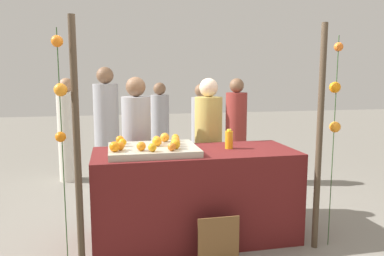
# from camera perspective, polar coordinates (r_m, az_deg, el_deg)

# --- Properties ---
(ground_plane) EXTENTS (24.00, 24.00, 0.00)m
(ground_plane) POSITION_cam_1_polar(r_m,az_deg,el_deg) (3.88, 0.49, -16.34)
(ground_plane) COLOR gray
(stall_counter) EXTENTS (1.94, 0.79, 0.88)m
(stall_counter) POSITION_cam_1_polar(r_m,az_deg,el_deg) (3.72, 0.49, -10.15)
(stall_counter) COLOR #5B1919
(stall_counter) RESTS_ON ground_plane
(orange_tray) EXTENTS (0.82, 0.64, 0.06)m
(orange_tray) POSITION_cam_1_polar(r_m,az_deg,el_deg) (3.52, -5.97, -3.31)
(orange_tray) COLOR #B2AD99
(orange_tray) RESTS_ON stall_counter
(orange_0) EXTENTS (0.08, 0.08, 0.08)m
(orange_0) POSITION_cam_1_polar(r_m,az_deg,el_deg) (3.69, -10.93, -1.77)
(orange_0) COLOR orange
(orange_0) RESTS_ON orange_tray
(orange_1) EXTENTS (0.08, 0.08, 0.08)m
(orange_1) POSITION_cam_1_polar(r_m,az_deg,el_deg) (3.38, -10.93, -2.67)
(orange_1) COLOR orange
(orange_1) RESTS_ON orange_tray
(orange_2) EXTENTS (0.09, 0.09, 0.09)m
(orange_2) POSITION_cam_1_polar(r_m,az_deg,el_deg) (3.37, -2.55, -2.48)
(orange_2) COLOR orange
(orange_2) RESTS_ON orange_tray
(orange_3) EXTENTS (0.07, 0.07, 0.07)m
(orange_3) POSITION_cam_1_polar(r_m,az_deg,el_deg) (3.77, -2.54, -1.48)
(orange_3) COLOR orange
(orange_3) RESTS_ON orange_tray
(orange_4) EXTENTS (0.08, 0.08, 0.08)m
(orange_4) POSITION_cam_1_polar(r_m,az_deg,el_deg) (3.49, -2.52, -2.16)
(orange_4) COLOR orange
(orange_4) RESTS_ON orange_tray
(orange_5) EXTENTS (0.08, 0.08, 0.08)m
(orange_5) POSITION_cam_1_polar(r_m,az_deg,el_deg) (3.61, -2.53, -1.84)
(orange_5) COLOR orange
(orange_5) RESTS_ON orange_tray
(orange_6) EXTENTS (0.08, 0.08, 0.08)m
(orange_6) POSITION_cam_1_polar(r_m,az_deg,el_deg) (3.27, -6.08, -2.98)
(orange_6) COLOR orange
(orange_6) RESTS_ON orange_tray
(orange_7) EXTENTS (0.07, 0.07, 0.07)m
(orange_7) POSITION_cam_1_polar(r_m,az_deg,el_deg) (3.29, -3.12, -2.89)
(orange_7) COLOR orange
(orange_7) RESTS_ON orange_tray
(orange_8) EXTENTS (0.09, 0.09, 0.09)m
(orange_8) POSITION_cam_1_polar(r_m,az_deg,el_deg) (3.53, -5.37, -2.04)
(orange_8) COLOR orange
(orange_8) RESTS_ON orange_tray
(orange_9) EXTENTS (0.08, 0.08, 0.08)m
(orange_9) POSITION_cam_1_polar(r_m,az_deg,el_deg) (3.32, -7.75, -2.78)
(orange_9) COLOR orange
(orange_9) RESTS_ON orange_tray
(orange_10) EXTENTS (0.09, 0.09, 0.09)m
(orange_10) POSITION_cam_1_polar(r_m,az_deg,el_deg) (3.31, -11.74, -2.81)
(orange_10) COLOR orange
(orange_10) RESTS_ON orange_tray
(orange_11) EXTENTS (0.09, 0.09, 0.09)m
(orange_11) POSITION_cam_1_polar(r_m,az_deg,el_deg) (3.74, -4.17, -1.44)
(orange_11) COLOR orange
(orange_11) RESTS_ON orange_tray
(orange_12) EXTENTS (0.07, 0.07, 0.07)m
(orange_12) POSITION_cam_1_polar(r_m,az_deg,el_deg) (3.55, -10.55, -2.19)
(orange_12) COLOR orange
(orange_12) RESTS_ON orange_tray
(orange_13) EXTENTS (0.08, 0.08, 0.08)m
(orange_13) POSITION_cam_1_polar(r_m,az_deg,el_deg) (3.64, -5.39, -1.81)
(orange_13) COLOR orange
(orange_13) RESTS_ON orange_tray
(juice_bottle) EXTENTS (0.08, 0.08, 0.19)m
(juice_bottle) POSITION_cam_1_polar(r_m,az_deg,el_deg) (3.71, 5.67, -1.76)
(juice_bottle) COLOR orange
(juice_bottle) RESTS_ON stall_counter
(chalkboard_sign) EXTENTS (0.36, 0.03, 0.43)m
(chalkboard_sign) POSITION_cam_1_polar(r_m,az_deg,el_deg) (3.33, 4.04, -16.82)
(chalkboard_sign) COLOR brown
(chalkboard_sign) RESTS_ON ground_plane
(vendor_left) EXTENTS (0.32, 0.32, 1.58)m
(vendor_left) POSITION_cam_1_polar(r_m,az_deg,el_deg) (4.19, -8.38, -3.92)
(vendor_left) COLOR #99999E
(vendor_left) RESTS_ON ground_plane
(vendor_right) EXTENTS (0.31, 0.31, 1.57)m
(vendor_right) POSITION_cam_1_polar(r_m,az_deg,el_deg) (4.31, 2.50, -3.59)
(vendor_right) COLOR tan
(vendor_right) RESTS_ON ground_plane
(crowd_person_0) EXTENTS (0.34, 0.34, 1.72)m
(crowd_person_0) POSITION_cam_1_polar(r_m,az_deg,el_deg) (5.36, -12.86, -0.76)
(crowd_person_0) COLOR #99999E
(crowd_person_0) RESTS_ON ground_plane
(crowd_person_1) EXTENTS (0.31, 0.31, 1.56)m
(crowd_person_1) POSITION_cam_1_polar(r_m,az_deg,el_deg) (5.58, 6.71, -1.03)
(crowd_person_1) COLOR maroon
(crowd_person_1) RESTS_ON ground_plane
(crowd_person_2) EXTENTS (0.30, 0.30, 1.49)m
(crowd_person_2) POSITION_cam_1_polar(r_m,az_deg,el_deg) (6.14, -4.89, -0.50)
(crowd_person_2) COLOR #99999E
(crowd_person_2) RESTS_ON ground_plane
(crowd_person_3) EXTENTS (0.31, 0.31, 1.56)m
(crowd_person_3) POSITION_cam_1_polar(r_m,az_deg,el_deg) (5.96, -18.32, -0.80)
(crowd_person_3) COLOR beige
(crowd_person_3) RESTS_ON ground_plane
(crowd_person_4) EXTENTS (0.30, 0.30, 1.48)m
(crowd_person_4) POSITION_cam_1_polar(r_m,az_deg,el_deg) (5.60, 1.42, -1.34)
(crowd_person_4) COLOR #99999E
(crowd_person_4) RESTS_ON ground_plane
(canopy_post_left) EXTENTS (0.06, 0.06, 2.06)m
(canopy_post_left) POSITION_cam_1_polar(r_m,az_deg,el_deg) (3.07, -17.12, -3.06)
(canopy_post_left) COLOR #473828
(canopy_post_left) RESTS_ON ground_plane
(canopy_post_right) EXTENTS (0.06, 0.06, 2.06)m
(canopy_post_right) POSITION_cam_1_polar(r_m,az_deg,el_deg) (3.56, 18.85, -1.65)
(canopy_post_right) COLOR #473828
(canopy_post_right) RESTS_ON ground_plane
(garland_strand_left) EXTENTS (0.11, 0.10, 1.95)m
(garland_strand_left) POSITION_cam_1_polar(r_m,az_deg,el_deg) (2.99, -19.53, 5.39)
(garland_strand_left) COLOR #2D4C23
(garland_strand_left) RESTS_ON ground_plane
(garland_strand_right) EXTENTS (0.11, 0.12, 1.95)m
(garland_strand_right) POSITION_cam_1_polar(r_m,az_deg,el_deg) (3.62, 21.06, 4.40)
(garland_strand_right) COLOR #2D4C23
(garland_strand_right) RESTS_ON ground_plane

